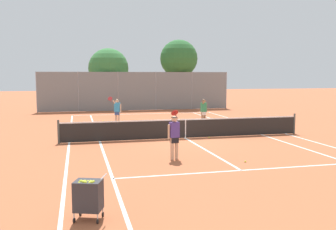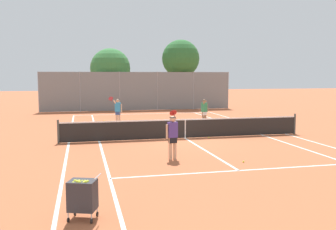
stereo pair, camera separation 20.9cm
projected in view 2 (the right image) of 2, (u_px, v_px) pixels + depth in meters
The scene contains 15 objects.
ground_plane at pixel (185, 138), 18.26m from camera, with size 120.00×120.00×0.00m, color #B25B38.
court_line_markings at pixel (185, 138), 18.26m from camera, with size 11.10×23.90×0.01m.
tennis_net at pixel (185, 128), 18.21m from camera, with size 12.00×0.10×1.07m.
ball_cart at pixel (83, 195), 7.93m from camera, with size 0.74×0.65×0.96m.
player_near_side at pixel (172, 134), 13.56m from camera, with size 0.57×0.81×1.77m.
player_far_left at pixel (118, 110), 23.16m from camera, with size 0.87×0.67×1.77m.
player_far_right at pixel (204, 110), 23.02m from camera, with size 0.44×0.55×1.60m.
loose_tennis_ball_0 at pixel (244, 162), 13.16m from camera, with size 0.07×0.07×0.07m, color #D1DB33.
loose_tennis_ball_1 at pixel (108, 122), 24.19m from camera, with size 0.07×0.07×0.07m, color #D1DB33.
loose_tennis_ball_2 at pixel (209, 137), 18.31m from camera, with size 0.07×0.07×0.07m, color #D1DB33.
loose_tennis_ball_4 at pixel (113, 121), 24.82m from camera, with size 0.07×0.07×0.07m, color #D1DB33.
loose_tennis_ball_5 at pixel (104, 121), 25.01m from camera, with size 0.07×0.07×0.07m, color #D1DB33.
back_fence at pixel (139, 91), 32.62m from camera, with size 16.72×0.08×3.37m.
tree_behind_left at pixel (112, 70), 34.01m from camera, with size 3.63×3.63×5.50m.
tree_behind_right at pixel (181, 60), 34.88m from camera, with size 3.50×3.50×6.37m.
Camera 2 is at (-4.89, -17.38, 3.06)m, focal length 40.00 mm.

